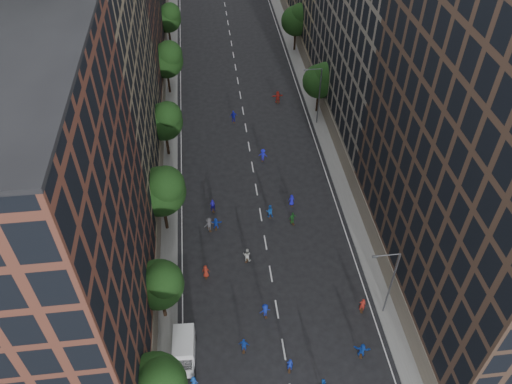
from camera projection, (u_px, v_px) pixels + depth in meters
ground at (249, 149)px, 69.78m from camera, size 240.00×240.00×0.00m
sidewalk_left at (164, 123)px, 74.17m from camera, size 4.00×105.00×0.15m
sidewalk_right at (322, 113)px, 76.18m from camera, size 4.00×105.00×0.15m
bldg_left_a at (34, 247)px, 36.89m from camera, size 14.00×22.00×30.00m
bldg_left_b at (75, 64)px, 52.95m from camera, size 14.00×26.00×34.00m
bldg_left_c at (104, 4)px, 71.71m from camera, size 14.00×20.00×28.00m
bldg_right_a at (509, 146)px, 40.93m from camera, size 14.00×30.00×36.00m
bldg_right_b at (394, 16)px, 63.01m from camera, size 14.00×28.00×33.00m
tree_left_1 at (160, 283)px, 46.08m from camera, size 4.80×4.80×8.21m
tree_left_2 at (162, 190)px, 54.23m from camera, size 5.60×5.60×9.45m
tree_left_3 at (165, 120)px, 64.78m from camera, size 5.00×5.00×8.58m
tree_left_4 at (167, 59)px, 76.20m from camera, size 5.40×5.40×9.08m
tree_left_5 at (168, 17)px, 88.12m from camera, size 4.80×4.80×8.33m
tree_right_a at (321, 79)px, 72.59m from camera, size 5.00×5.00×8.39m
tree_right_b at (297, 19)px, 86.89m from camera, size 5.20×5.20×8.83m
streetlamp_near at (390, 280)px, 46.78m from camera, size 2.64×0.22×9.06m
streetlamp_far at (318, 93)px, 70.75m from camera, size 2.64×0.22×9.06m
cargo_van at (184, 350)px, 45.85m from camera, size 2.25×4.49×2.34m
skater_0 at (194, 382)px, 44.11m from camera, size 0.85×0.70×1.50m
skater_1 at (290, 365)px, 45.24m from camera, size 0.68×0.52×1.66m
skater_3 at (265, 311)px, 49.43m from camera, size 1.18×0.84×1.66m
skater_4 at (244, 345)px, 46.63m from camera, size 1.09×0.68×1.74m
skater_5 at (362, 350)px, 46.27m from camera, size 1.65×0.92×1.69m
skater_6 at (206, 271)px, 52.99m from camera, size 0.82×0.55×1.64m
skater_7 at (362, 305)px, 49.86m from camera, size 0.72×0.55×1.76m
skater_8 at (247, 255)px, 54.56m from camera, size 1.07×0.97×1.79m
skater_9 at (209, 224)px, 57.87m from camera, size 1.36×1.04×1.85m
skater_10 at (293, 218)px, 58.72m from camera, size 1.06×0.72×1.67m
skater_11 at (216, 223)px, 58.19m from camera, size 1.47×0.60×1.54m
skater_12 at (292, 200)px, 61.06m from camera, size 0.78×0.54×1.53m
skater_13 at (213, 206)px, 60.21m from camera, size 0.73×0.57×1.76m
skater_14 at (270, 211)px, 59.47m from camera, size 0.91×0.73×1.80m
skater_15 at (263, 155)px, 67.33m from camera, size 1.28×0.97×1.76m
skater_16 at (234, 117)px, 73.87m from camera, size 1.16×0.62×1.89m
skater_17 at (278, 97)px, 77.74m from camera, size 1.81×0.69×1.91m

